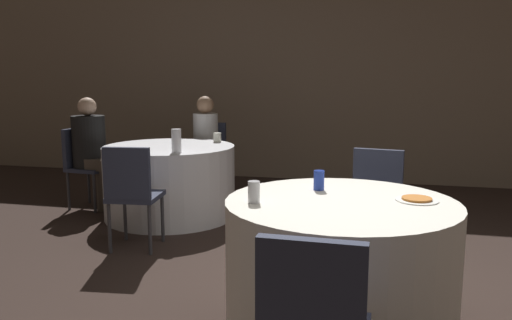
{
  "coord_description": "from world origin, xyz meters",
  "views": [
    {
      "loc": [
        0.08,
        -2.8,
        1.41
      ],
      "look_at": [
        -0.74,
        0.65,
        0.84
      ],
      "focal_mm": 35.0,
      "sensor_mm": 36.0,
      "label": 1
    }
  ],
  "objects_px": {
    "table_near": "(340,263)",
    "bottle_far": "(176,141)",
    "chair_far_west": "(83,160)",
    "soda_can_blue": "(319,180)",
    "person_black_shirt": "(94,152)",
    "chair_far_north": "(209,151)",
    "pizza_plate_near": "(417,199)",
    "soda_can_silver": "(254,192)",
    "person_white_shirt": "(204,147)",
    "table_far": "(170,181)",
    "chair_far_south": "(132,188)",
    "chair_near_north": "(375,196)"
  },
  "relations": [
    {
      "from": "chair_far_south",
      "to": "pizza_plate_near",
      "type": "height_order",
      "value": "chair_far_south"
    },
    {
      "from": "chair_near_north",
      "to": "person_black_shirt",
      "type": "relative_size",
      "value": 0.72
    },
    {
      "from": "table_near",
      "to": "table_far",
      "type": "relative_size",
      "value": 0.98
    },
    {
      "from": "chair_far_south",
      "to": "person_black_shirt",
      "type": "height_order",
      "value": "person_black_shirt"
    },
    {
      "from": "chair_far_west",
      "to": "chair_far_north",
      "type": "bearing_deg",
      "value": 136.68
    },
    {
      "from": "chair_far_west",
      "to": "bottle_far",
      "type": "xyz_separation_m",
      "value": [
        1.33,
        -0.53,
        0.31
      ]
    },
    {
      "from": "person_black_shirt",
      "to": "bottle_far",
      "type": "xyz_separation_m",
      "value": [
        1.18,
        -0.52,
        0.22
      ]
    },
    {
      "from": "chair_near_north",
      "to": "soda_can_blue",
      "type": "distance_m",
      "value": 0.91
    },
    {
      "from": "table_near",
      "to": "bottle_far",
      "type": "height_order",
      "value": "bottle_far"
    },
    {
      "from": "person_black_shirt",
      "to": "person_white_shirt",
      "type": "distance_m",
      "value": 1.27
    },
    {
      "from": "table_near",
      "to": "soda_can_blue",
      "type": "height_order",
      "value": "soda_can_blue"
    },
    {
      "from": "person_white_shirt",
      "to": "bottle_far",
      "type": "height_order",
      "value": "person_white_shirt"
    },
    {
      "from": "chair_far_south",
      "to": "person_white_shirt",
      "type": "distance_m",
      "value": 1.99
    },
    {
      "from": "table_near",
      "to": "bottle_far",
      "type": "distance_m",
      "value": 2.28
    },
    {
      "from": "table_near",
      "to": "person_black_shirt",
      "type": "height_order",
      "value": "person_black_shirt"
    },
    {
      "from": "pizza_plate_near",
      "to": "table_far",
      "type": "bearing_deg",
      "value": 141.04
    },
    {
      "from": "soda_can_blue",
      "to": "bottle_far",
      "type": "height_order",
      "value": "bottle_far"
    },
    {
      "from": "table_near",
      "to": "chair_far_north",
      "type": "height_order",
      "value": "chair_far_north"
    },
    {
      "from": "pizza_plate_near",
      "to": "soda_can_silver",
      "type": "relative_size",
      "value": 1.96
    },
    {
      "from": "chair_far_west",
      "to": "person_black_shirt",
      "type": "height_order",
      "value": "person_black_shirt"
    },
    {
      "from": "table_far",
      "to": "soda_can_silver",
      "type": "distance_m",
      "value": 2.57
    },
    {
      "from": "table_near",
      "to": "chair_far_west",
      "type": "distance_m",
      "value": 3.6
    },
    {
      "from": "bottle_far",
      "to": "person_white_shirt",
      "type": "bearing_deg",
      "value": 98.67
    },
    {
      "from": "chair_far_north",
      "to": "person_white_shirt",
      "type": "xyz_separation_m",
      "value": [
        -0.01,
        -0.16,
        0.07
      ]
    },
    {
      "from": "person_white_shirt",
      "to": "pizza_plate_near",
      "type": "xyz_separation_m",
      "value": [
        2.23,
        -2.76,
        0.14
      ]
    },
    {
      "from": "chair_far_west",
      "to": "chair_far_north",
      "type": "xyz_separation_m",
      "value": [
        1.13,
        0.96,
        0.0
      ]
    },
    {
      "from": "table_far",
      "to": "chair_far_west",
      "type": "distance_m",
      "value": 1.09
    },
    {
      "from": "chair_far_west",
      "to": "soda_can_silver",
      "type": "distance_m",
      "value": 3.34
    },
    {
      "from": "chair_far_north",
      "to": "soda_can_blue",
      "type": "relative_size",
      "value": 7.22
    },
    {
      "from": "soda_can_blue",
      "to": "chair_far_north",
      "type": "bearing_deg",
      "value": 120.82
    },
    {
      "from": "chair_far_north",
      "to": "bottle_far",
      "type": "xyz_separation_m",
      "value": [
        0.19,
        -1.49,
        0.31
      ]
    },
    {
      "from": "chair_far_north",
      "to": "chair_near_north",
      "type": "bearing_deg",
      "value": 138.47
    },
    {
      "from": "chair_far_north",
      "to": "table_far",
      "type": "bearing_deg",
      "value": 90.0
    },
    {
      "from": "person_white_shirt",
      "to": "soda_can_silver",
      "type": "distance_m",
      "value": 3.32
    },
    {
      "from": "table_near",
      "to": "person_black_shirt",
      "type": "bearing_deg",
      "value": 143.67
    },
    {
      "from": "chair_near_north",
      "to": "chair_far_west",
      "type": "distance_m",
      "value": 3.3
    },
    {
      "from": "chair_far_north",
      "to": "person_black_shirt",
      "type": "height_order",
      "value": "person_black_shirt"
    },
    {
      "from": "table_far",
      "to": "soda_can_blue",
      "type": "height_order",
      "value": "soda_can_blue"
    },
    {
      "from": "bottle_far",
      "to": "chair_far_south",
      "type": "bearing_deg",
      "value": -101.04
    },
    {
      "from": "chair_far_north",
      "to": "soda_can_silver",
      "type": "bearing_deg",
      "value": 116.02
    },
    {
      "from": "person_black_shirt",
      "to": "pizza_plate_near",
      "type": "bearing_deg",
      "value": 65.18
    },
    {
      "from": "chair_far_north",
      "to": "pizza_plate_near",
      "type": "distance_m",
      "value": 3.68
    },
    {
      "from": "chair_far_north",
      "to": "chair_far_south",
      "type": "height_order",
      "value": "same"
    },
    {
      "from": "chair_far_west",
      "to": "person_black_shirt",
      "type": "relative_size",
      "value": 0.72
    },
    {
      "from": "chair_far_west",
      "to": "soda_can_blue",
      "type": "xyz_separation_m",
      "value": [
        2.79,
        -1.82,
        0.26
      ]
    },
    {
      "from": "chair_far_west",
      "to": "person_white_shirt",
      "type": "bearing_deg",
      "value": 131.71
    },
    {
      "from": "chair_far_north",
      "to": "chair_far_west",
      "type": "bearing_deg",
      "value": 43.32
    },
    {
      "from": "table_far",
      "to": "person_white_shirt",
      "type": "xyz_separation_m",
      "value": [
        0.05,
        0.92,
        0.23
      ]
    },
    {
      "from": "person_white_shirt",
      "to": "bottle_far",
      "type": "relative_size",
      "value": 5.53
    },
    {
      "from": "chair_far_north",
      "to": "soda_can_silver",
      "type": "height_order",
      "value": "chair_far_north"
    }
  ]
}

